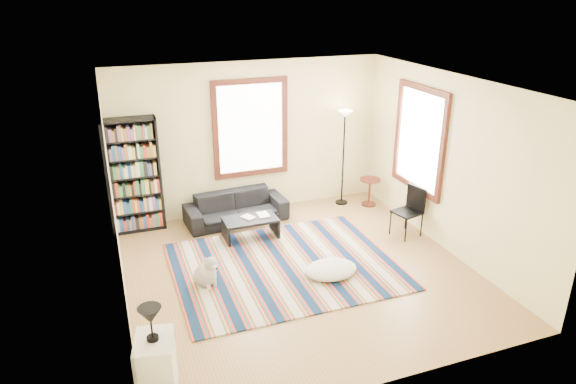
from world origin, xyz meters
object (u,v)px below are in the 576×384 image
object	(u,v)px
coffee_table	(251,228)
floor_lamp	(343,158)
floor_cushion	(331,269)
white_cabinet	(156,368)
side_table	(369,192)
bookshelf	(134,176)
dog	(205,269)
folding_chair	(407,212)
sofa	(236,208)

from	to	relation	value
coffee_table	floor_lamp	distance (m)	2.38
floor_cushion	white_cabinet	distance (m)	3.12
floor_lamp	side_table	size ratio (longest dim) A/B	3.44
bookshelf	coffee_table	xyz separation A→B (m)	(1.75, -1.00, -0.82)
dog	side_table	bearing A→B (deg)	4.76
side_table	folding_chair	distance (m)	1.40
coffee_table	white_cabinet	size ratio (longest dim) A/B	1.29
bookshelf	folding_chair	size ratio (longest dim) A/B	2.33
bookshelf	coffee_table	world-z (taller)	bookshelf
floor_cushion	side_table	distance (m)	2.82
folding_chair	white_cabinet	distance (m)	5.02
sofa	white_cabinet	size ratio (longest dim) A/B	2.60
floor_lamp	side_table	distance (m)	0.85
coffee_table	bookshelf	bearing A→B (deg)	150.36
floor_cushion	dog	bearing A→B (deg)	167.53
dog	white_cabinet	bearing A→B (deg)	-136.11
floor_lamp	dog	distance (m)	3.79
sofa	white_cabinet	distance (m)	4.30
bookshelf	white_cabinet	distance (m)	4.20
folding_chair	dog	distance (m)	3.57
floor_cushion	white_cabinet	size ratio (longest dim) A/B	1.14
side_table	bookshelf	bearing A→B (deg)	174.32
folding_chair	sofa	bearing A→B (deg)	134.72
side_table	folding_chair	size ratio (longest dim) A/B	0.63
side_table	sofa	bearing A→B (deg)	176.53
bookshelf	floor_lamp	xyz separation A→B (m)	(3.86, -0.17, -0.07)
sofa	floor_lamp	bearing A→B (deg)	-1.60
floor_lamp	dog	world-z (taller)	floor_lamp
coffee_table	folding_chair	bearing A→B (deg)	-18.14
coffee_table	sofa	bearing A→B (deg)	94.60
sofa	floor_cushion	distance (m)	2.47
bookshelf	white_cabinet	world-z (taller)	bookshelf
sofa	floor_cushion	world-z (taller)	sofa
floor_lamp	folding_chair	size ratio (longest dim) A/B	2.16
bookshelf	floor_lamp	bearing A→B (deg)	-2.52
sofa	dog	distance (m)	2.15
folding_chair	white_cabinet	world-z (taller)	folding_chair
bookshelf	white_cabinet	xyz separation A→B (m)	(-0.18, -4.15, -0.65)
sofa	folding_chair	xyz separation A→B (m)	(2.58, -1.55, 0.16)
sofa	dog	bearing A→B (deg)	-120.92
sofa	dog	size ratio (longest dim) A/B	3.61
white_cabinet	floor_lamp	bearing A→B (deg)	55.32
floor_cushion	folding_chair	size ratio (longest dim) A/B	0.93
bookshelf	coffee_table	distance (m)	2.17
floor_lamp	white_cabinet	xyz separation A→B (m)	(-4.03, -3.98, -0.58)
coffee_table	white_cabinet	bearing A→B (deg)	-121.43
folding_chair	coffee_table	bearing A→B (deg)	147.59
floor_lamp	side_table	world-z (taller)	floor_lamp
floor_cushion	side_table	xyz separation A→B (m)	(1.80, 2.16, 0.17)
sofa	floor_lamp	world-z (taller)	floor_lamp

